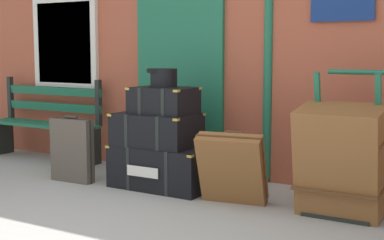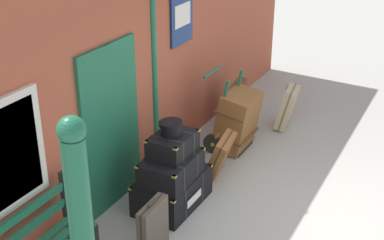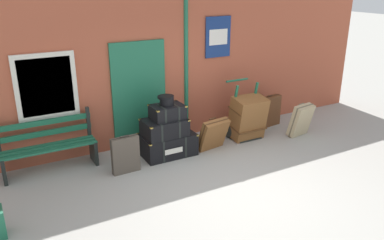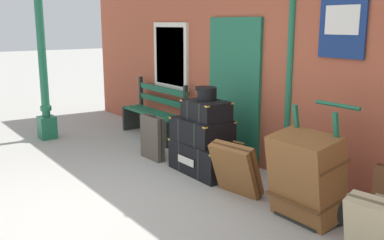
{
  "view_description": "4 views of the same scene",
  "coord_description": "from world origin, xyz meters",
  "views": [
    {
      "loc": [
        2.8,
        -2.89,
        1.37
      ],
      "look_at": [
        -0.02,
        1.78,
        0.69
      ],
      "focal_mm": 53.07,
      "sensor_mm": 36.0,
      "label": 1
    },
    {
      "loc": [
        -5.38,
        -1.24,
        3.92
      ],
      "look_at": [
        0.51,
        1.89,
        0.82
      ],
      "focal_mm": 50.79,
      "sensor_mm": 36.0,
      "label": 2
    },
    {
      "loc": [
        -3.23,
        -4.51,
        3.23
      ],
      "look_at": [
        0.27,
        1.81,
        0.58
      ],
      "focal_mm": 36.64,
      "sensor_mm": 36.0,
      "label": 3
    },
    {
      "loc": [
        4.29,
        -1.82,
        2.01
      ],
      "look_at": [
        -0.54,
        1.64,
        0.71
      ],
      "focal_mm": 41.2,
      "sensor_mm": 36.0,
      "label": 4
    }
  ],
  "objects": [
    {
      "name": "porters_trolley",
      "position": [
        1.49,
        1.81,
        0.27
      ],
      "size": [
        0.71,
        0.61,
        1.2
      ],
      "color": "black",
      "rests_on": "ground"
    },
    {
      "name": "suitcase_slate",
      "position": [
        -1.27,
        1.43,
        0.33
      ],
      "size": [
        0.5,
        0.14,
        0.7
      ],
      "color": "#51473D",
      "rests_on": "ground"
    },
    {
      "name": "platform_bench",
      "position": [
        -2.4,
        2.16,
        0.44
      ],
      "size": [
        1.6,
        0.43,
        1.01
      ],
      "color": "#1E6647",
      "rests_on": "ground"
    },
    {
      "name": "brick_facade",
      "position": [
        -0.02,
        2.6,
        1.6
      ],
      "size": [
        10.4,
        0.35,
        3.2
      ],
      "color": "#AD5138",
      "rests_on": "ground"
    },
    {
      "name": "steamer_trunk_top",
      "position": [
        -0.31,
        1.72,
        0.87
      ],
      "size": [
        0.61,
        0.45,
        0.27
      ],
      "color": "black",
      "rests_on": "steamer_trunk_middle"
    },
    {
      "name": "suitcase_brown",
      "position": [
        0.56,
        1.49,
        0.32
      ],
      "size": [
        0.63,
        0.45,
        0.66
      ],
      "color": "brown",
      "rests_on": "ground"
    },
    {
      "name": "ground_plane",
      "position": [
        0.0,
        0.0,
        0.0
      ],
      "size": [
        60.0,
        60.0,
        0.0
      ],
      "primitive_type": "plane",
      "color": "#A3A099"
    },
    {
      "name": "steamer_trunk_middle",
      "position": [
        -0.38,
        1.7,
        0.58
      ],
      "size": [
        0.82,
        0.57,
        0.33
      ],
      "color": "black",
      "rests_on": "steamer_trunk_base"
    },
    {
      "name": "large_brown_trunk",
      "position": [
        1.49,
        1.63,
        0.47
      ],
      "size": [
        0.7,
        0.58,
        0.94
      ],
      "color": "brown",
      "rests_on": "ground"
    },
    {
      "name": "suitcase_cream",
      "position": [
        2.58,
        1.21,
        0.35
      ],
      "size": [
        0.55,
        0.41,
        0.72
      ],
      "color": "tan",
      "rests_on": "ground"
    },
    {
      "name": "round_hatbox",
      "position": [
        -0.32,
        1.72,
        1.11
      ],
      "size": [
        0.3,
        0.28,
        0.18
      ],
      "color": "black",
      "rests_on": "steamer_trunk_top"
    },
    {
      "name": "suitcase_beige",
      "position": [
        2.37,
        2.02,
        0.35
      ],
      "size": [
        0.65,
        0.26,
        0.73
      ],
      "color": "brown",
      "rests_on": "ground"
    },
    {
      "name": "steamer_trunk_base",
      "position": [
        -0.31,
        1.74,
        0.21
      ],
      "size": [
        1.02,
        0.67,
        0.43
      ],
      "color": "black",
      "rests_on": "ground"
    }
  ]
}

